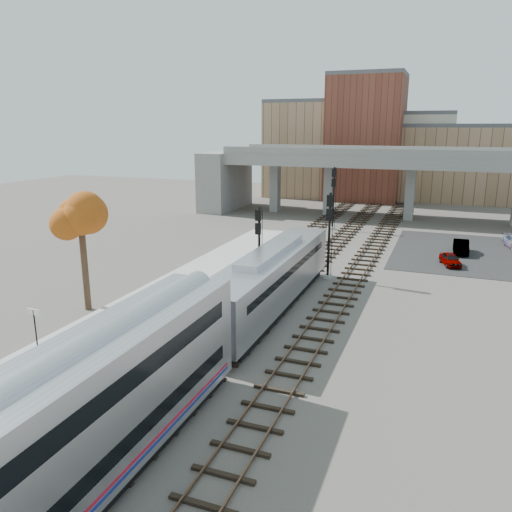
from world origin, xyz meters
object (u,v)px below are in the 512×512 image
Objects in this scene: signal_mast_near at (259,252)px; signal_mast_mid at (329,237)px; locomotive at (271,278)px; car_a at (450,259)px; car_b at (461,247)px; tree at (81,220)px; signal_mast_far at (333,198)px.

signal_mast_near is 0.91× the size of signal_mast_mid.
car_a is (11.43, 16.24, -1.68)m from locomotive.
signal_mast_near is at bearing -153.11° from car_a.
car_b reaches higher than car_a.
car_a is at bearing 39.79° from signal_mast_mid.
tree reaches higher than signal_mast_near.
signal_mast_far is 1.87× the size of car_b.
tree is 2.56× the size of car_a.
tree is at bearing -106.27° from signal_mast_far.
tree is 31.58m from car_a.
locomotive is 13.17m from tree.
car_b is at bearing 51.29° from signal_mast_near.
tree is (-9.64, -33.02, 2.41)m from signal_mast_far.
car_a is at bearing 43.91° from signal_mast_near.
tree reaches higher than car_b.
signal_mast_far is at bearing 101.49° from signal_mast_mid.
car_a is (13.53, 13.02, -2.52)m from signal_mast_near.
signal_mast_mid is at bearing -157.23° from car_a.
locomotive is 8.72m from signal_mast_mid.
locomotive is 2.27× the size of tree.
car_b is at bearing 46.88° from tree.
signal_mast_near is (-2.10, 3.22, 0.84)m from locomotive.
tree is (-13.74, -12.86, 2.68)m from signal_mast_mid.
signal_mast_near is 0.77× the size of tree.
signal_mast_far is 16.49m from car_b.
car_b is at bearing -26.69° from signal_mast_far.
signal_mast_far is at bearing 152.34° from car_b.
signal_mast_near is 1.98× the size of car_a.
tree is 35.70m from car_b.
car_a is at bearing -42.31° from signal_mast_far.
locomotive is 4.74× the size of car_b.
car_a is (23.17, 20.71, -5.63)m from tree.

